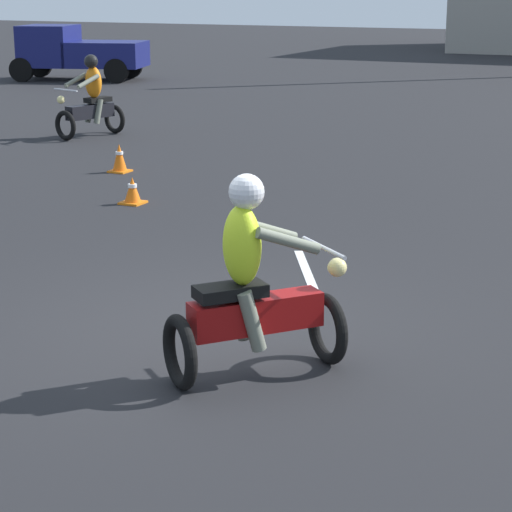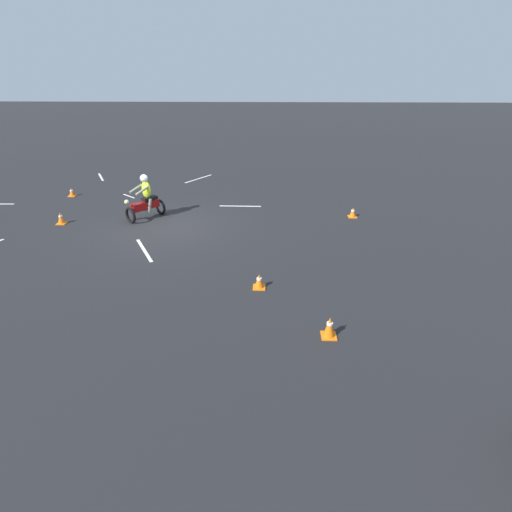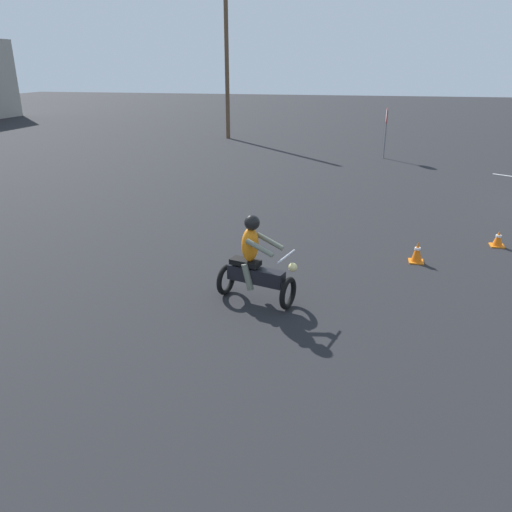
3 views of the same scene
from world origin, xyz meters
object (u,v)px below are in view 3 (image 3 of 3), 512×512
stop_sign (386,123)px  traffic_cone_far_right (498,239)px  motorcycle_rider_background (254,265)px  traffic_cone_far_center (417,252)px  utility_pole_near (227,72)px

stop_sign → traffic_cone_far_right: bearing=-168.3°
motorcycle_rider_background → traffic_cone_far_center: bearing=146.1°
utility_pole_near → traffic_cone_far_right: bearing=-146.0°
stop_sign → utility_pole_near: (5.02, 8.94, 2.11)m
traffic_cone_far_center → utility_pole_near: (18.47, 9.41, 3.51)m
stop_sign → motorcycle_rider_background: bearing=170.7°
motorcycle_rider_background → traffic_cone_far_right: 6.64m
utility_pole_near → traffic_cone_far_center: bearing=-153.0°
traffic_cone_far_right → utility_pole_near: bearing=34.0°
traffic_cone_far_right → stop_sign: bearing=11.7°
motorcycle_rider_background → traffic_cone_far_right: size_ratio=4.30×
motorcycle_rider_background → utility_pole_near: 22.26m
traffic_cone_far_center → motorcycle_rider_background: bearing=130.6°
traffic_cone_far_right → utility_pole_near: utility_pole_near is taller
traffic_cone_far_center → utility_pole_near: utility_pole_near is taller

